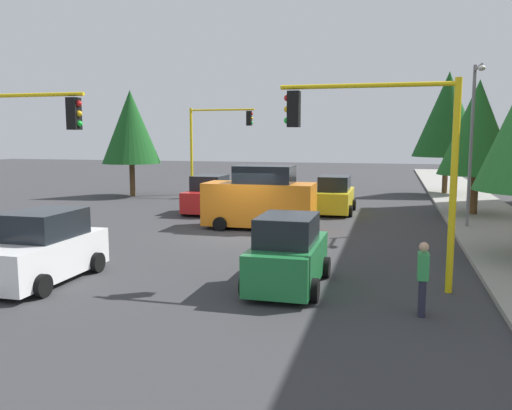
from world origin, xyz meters
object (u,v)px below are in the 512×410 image
object	(u,v)px
tree_roadside_far	(448,114)
car_yellow	(335,196)
delivery_van_orange	(260,200)
tree_opposite_side	(131,127)
car_red	(209,196)
car_green	(288,254)
tree_roadside_mid	(478,128)
pedestrian_crossing	(423,277)
car_white	(42,250)
traffic_signal_far_right	(215,134)
traffic_signal_near_right	(11,142)
traffic_signal_near_left	(381,142)
street_lamp_curbside	(473,129)

from	to	relation	value
tree_roadside_far	car_yellow	xyz separation A→B (m)	(10.42, -6.42, -4.59)
delivery_van_orange	tree_opposite_side	bearing A→B (deg)	-131.22
car_red	tree_opposite_side	bearing A→B (deg)	-128.16
car_green	tree_roadside_mid	bearing A→B (deg)	155.47
car_green	car_red	world-z (taller)	same
tree_roadside_mid	tree_roadside_far	bearing A→B (deg)	-177.14
car_green	pedestrian_crossing	bearing A→B (deg)	66.21
car_white	car_green	world-z (taller)	same
car_white	traffic_signal_far_right	bearing A→B (deg)	-173.91
traffic_signal_near_right	traffic_signal_far_right	size ratio (longest dim) A/B	0.92
tree_roadside_far	tree_roadside_mid	bearing A→B (deg)	2.86
tree_opposite_side	car_white	world-z (taller)	tree_opposite_side
tree_opposite_side	pedestrian_crossing	xyz separation A→B (m)	(20.06, 17.72, -3.72)
car_white	car_red	size ratio (longest dim) A/B	1.10
tree_roadside_far	tree_opposite_side	size ratio (longest dim) A/B	1.18
tree_roadside_far	car_white	size ratio (longest dim) A/B	2.03
car_red	car_green	bearing A→B (deg)	28.13
tree_opposite_side	car_green	size ratio (longest dim) A/B	1.87
tree_roadside_far	tree_opposite_side	xyz separation A→B (m)	(6.00, -20.50, -0.86)
car_white	delivery_van_orange	bearing A→B (deg)	158.49
traffic_signal_near_right	car_white	bearing A→B (deg)	52.45
traffic_signal_near_left	car_green	distance (m)	3.84
tree_roadside_mid	car_red	distance (m)	13.99
tree_opposite_side	pedestrian_crossing	bearing A→B (deg)	41.46
traffic_signal_near_right	traffic_signal_far_right	world-z (taller)	traffic_signal_far_right
car_white	car_yellow	distance (m)	16.62
street_lamp_curbside	tree_roadside_mid	xyz separation A→B (m)	(-4.39, 0.80, 0.10)
tree_opposite_side	tree_roadside_far	bearing A→B (deg)	106.31
traffic_signal_near_left	delivery_van_orange	world-z (taller)	traffic_signal_near_left
delivery_van_orange	pedestrian_crossing	world-z (taller)	delivery_van_orange
delivery_van_orange	pedestrian_crossing	distance (m)	11.88
car_green	car_yellow	bearing A→B (deg)	-178.90
delivery_van_orange	car_green	size ratio (longest dim) A/B	1.27
pedestrian_crossing	car_red	bearing A→B (deg)	-144.33
car_yellow	car_white	bearing A→B (deg)	-23.00
traffic_signal_far_right	car_green	xyz separation A→B (m)	(20.58, 9.09, -3.29)
traffic_signal_near_right	car_yellow	world-z (taller)	traffic_signal_near_right
traffic_signal_far_right	car_yellow	size ratio (longest dim) A/B	1.45
street_lamp_curbside	tree_opposite_side	distance (m)	21.87
car_green	traffic_signal_far_right	bearing A→B (deg)	-156.17
tree_roadside_mid	tree_roadside_far	distance (m)	10.07
tree_roadside_far	tree_opposite_side	distance (m)	21.38
car_green	car_yellow	size ratio (longest dim) A/B	0.92
car_red	car_white	bearing A→B (deg)	-0.15
street_lamp_curbside	car_white	xyz separation A→B (m)	(11.33, -12.62, -3.45)
traffic_signal_near_right	tree_opposite_side	size ratio (longest dim) A/B	0.77
street_lamp_curbside	pedestrian_crossing	bearing A→B (deg)	-11.98
tree_roadside_far	traffic_signal_near_left	bearing A→B (deg)	-9.07
delivery_van_orange	car_red	world-z (taller)	delivery_van_orange
tree_opposite_side	pedestrian_crossing	distance (m)	27.03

